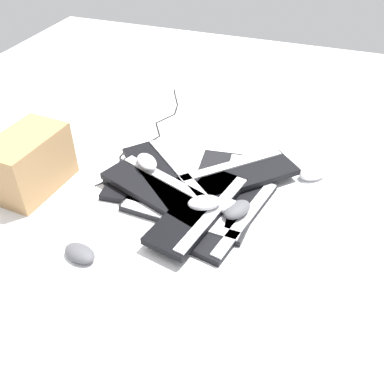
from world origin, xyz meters
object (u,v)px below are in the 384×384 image
(keyboard_5, at_px, (199,210))
(mouse_0, at_px, (226,206))
(mouse_1, at_px, (147,162))
(mouse_5, at_px, (313,174))
(cardboard_box, at_px, (29,163))
(mouse_4, at_px, (237,210))
(mouse_2, at_px, (204,203))
(keyboard_4, at_px, (185,212))
(keyboard_1, at_px, (214,188))
(keyboard_0, at_px, (232,214))
(keyboard_7, at_px, (164,175))
(keyboard_3, at_px, (165,194))
(keyboard_6, at_px, (239,176))
(mouse_3, at_px, (80,253))
(keyboard_8, at_px, (158,190))
(keyboard_2, at_px, (165,183))

(keyboard_5, bearing_deg, mouse_0, 26.95)
(mouse_1, xyz_separation_m, mouse_5, (0.59, 0.22, -0.06))
(cardboard_box, bearing_deg, mouse_4, 5.28)
(mouse_2, distance_m, cardboard_box, 0.65)
(keyboard_4, distance_m, mouse_0, 0.14)
(keyboard_5, height_order, mouse_0, mouse_0)
(keyboard_1, relative_size, mouse_4, 4.14)
(keyboard_0, height_order, mouse_5, mouse_5)
(keyboard_1, bearing_deg, keyboard_5, -90.49)
(keyboard_1, height_order, cardboard_box, cardboard_box)
(keyboard_4, height_order, mouse_1, mouse_1)
(cardboard_box, bearing_deg, keyboard_7, 21.40)
(mouse_0, bearing_deg, cardboard_box, -1.52)
(keyboard_3, bearing_deg, mouse_0, -7.37)
(mouse_4, bearing_deg, mouse_0, -73.42)
(keyboard_1, height_order, keyboard_6, keyboard_6)
(keyboard_6, distance_m, mouse_2, 0.24)
(keyboard_7, bearing_deg, keyboard_6, 18.47)
(mouse_3, bearing_deg, mouse_2, 57.84)
(keyboard_7, xyz_separation_m, cardboard_box, (-0.44, -0.17, 0.06))
(keyboard_0, relative_size, keyboard_8, 0.99)
(keyboard_8, xyz_separation_m, mouse_2, (0.19, -0.05, 0.04))
(keyboard_7, xyz_separation_m, mouse_4, (0.30, -0.11, 0.01))
(mouse_2, distance_m, mouse_5, 0.48)
(keyboard_2, bearing_deg, mouse_4, -17.31)
(keyboard_0, height_order, mouse_0, mouse_0)
(keyboard_0, height_order, keyboard_2, same)
(keyboard_4, xyz_separation_m, mouse_1, (-0.20, 0.14, 0.07))
(keyboard_5, bearing_deg, cardboard_box, -176.94)
(keyboard_2, height_order, keyboard_6, keyboard_6)
(keyboard_1, distance_m, keyboard_5, 0.17)
(keyboard_8, bearing_deg, keyboard_4, -21.67)
(keyboard_6, xyz_separation_m, mouse_4, (0.05, -0.19, 0.01))
(keyboard_7, height_order, mouse_1, mouse_1)
(keyboard_3, relative_size, cardboard_box, 1.54)
(keyboard_4, relative_size, keyboard_8, 0.97)
(mouse_1, bearing_deg, mouse_4, -153.21)
(keyboard_2, distance_m, mouse_0, 0.27)
(keyboard_5, xyz_separation_m, mouse_4, (0.12, 0.04, 0.01))
(cardboard_box, bearing_deg, keyboard_8, 10.36)
(keyboard_0, distance_m, keyboard_7, 0.30)
(keyboard_7, distance_m, keyboard_8, 0.09)
(mouse_2, bearing_deg, mouse_4, 170.05)
(keyboard_1, xyz_separation_m, mouse_0, (0.08, -0.12, 0.04))
(mouse_0, distance_m, cardboard_box, 0.72)
(keyboard_4, relative_size, cardboard_box, 1.53)
(keyboard_0, xyz_separation_m, mouse_4, (0.02, -0.01, 0.04))
(mouse_0, bearing_deg, mouse_5, -135.10)
(mouse_1, xyz_separation_m, mouse_4, (0.38, -0.11, -0.03))
(mouse_0, bearing_deg, mouse_2, 26.09)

